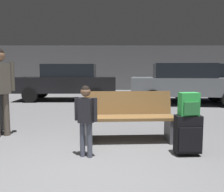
% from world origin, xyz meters
% --- Properties ---
extents(ground_plane, '(18.00, 18.00, 0.10)m').
position_xyz_m(ground_plane, '(0.00, 4.00, -0.05)').
color(ground_plane, slate).
extents(garage_back_wall, '(18.00, 0.12, 2.80)m').
position_xyz_m(garage_back_wall, '(0.00, 12.86, 1.40)').
color(garage_back_wall, '#565658').
rests_on(garage_back_wall, ground_plane).
extents(bench, '(1.63, 0.61, 0.89)m').
position_xyz_m(bench, '(0.59, 1.63, 0.44)').
color(bench, brown).
rests_on(bench, ground_plane).
extents(suitcase, '(0.39, 0.25, 0.60)m').
position_xyz_m(suitcase, '(1.43, 0.89, 0.32)').
color(suitcase, black).
rests_on(suitcase, ground_plane).
extents(backpack_bright, '(0.30, 0.22, 0.34)m').
position_xyz_m(backpack_bright, '(1.43, 0.89, 0.77)').
color(backpack_bright, green).
rests_on(backpack_bright, suitcase).
extents(child, '(0.34, 0.25, 1.05)m').
position_xyz_m(child, '(-0.09, 0.82, 0.65)').
color(child, '#4C5160').
rests_on(child, ground_plane).
extents(adult, '(0.43, 0.44, 1.68)m').
position_xyz_m(adult, '(-1.83, 1.93, 1.04)').
color(adult, brown).
rests_on(adult, ground_plane).
extents(parked_car_far, '(4.11, 1.82, 1.51)m').
position_xyz_m(parked_car_far, '(-1.59, 7.59, 0.81)').
color(parked_car_far, black).
rests_on(parked_car_far, ground_plane).
extents(parked_car_side, '(4.16, 1.92, 1.51)m').
position_xyz_m(parked_car_side, '(4.51, 7.22, 0.81)').
color(parked_car_side, navy).
rests_on(parked_car_side, ground_plane).
extents(parked_car_near, '(4.25, 2.12, 1.51)m').
position_xyz_m(parked_car_near, '(3.04, 6.39, 0.81)').
color(parked_car_near, slate).
rests_on(parked_car_near, ground_plane).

